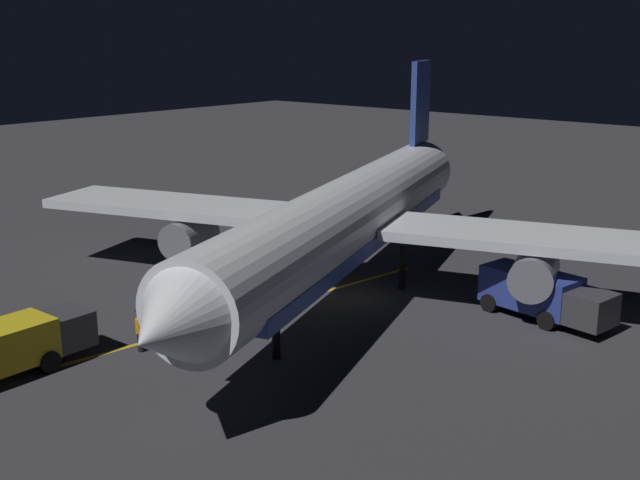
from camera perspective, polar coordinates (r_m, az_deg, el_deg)
ground_plane at (r=40.82m, az=1.82°, el=-4.35°), size 180.00×180.00×0.20m
apron_guide_stripe at (r=39.22m, az=-4.16°, el=-5.03°), size 3.35×20.94×0.01m
airliner at (r=40.22m, az=2.17°, el=1.59°), size 36.69×37.02×11.64m
baggage_truck at (r=34.00m, az=-21.15°, el=-7.16°), size 2.39×5.72×2.15m
catering_truck at (r=38.84m, az=15.91°, el=-3.92°), size 6.73×3.09×2.25m
ground_crew_worker at (r=34.63m, az=-12.99°, el=-6.56°), size 0.40×0.40×1.74m
traffic_cone_near_left at (r=34.50m, az=-8.33°, el=-7.55°), size 0.50×0.50×0.55m
traffic_cone_near_right at (r=39.78m, az=-12.97°, el=-4.72°), size 0.50×0.50×0.55m
traffic_cone_under_wing at (r=36.01m, az=-11.05°, el=-6.70°), size 0.50×0.50×0.55m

